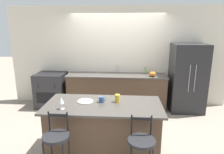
% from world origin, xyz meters
% --- Properties ---
extents(ground_plane, '(18.00, 18.00, 0.00)m').
position_xyz_m(ground_plane, '(0.00, 0.00, 0.00)').
color(ground_plane, gray).
extents(wall_back, '(6.00, 0.07, 2.70)m').
position_xyz_m(wall_back, '(0.00, 0.70, 1.35)').
color(wall_back, beige).
rests_on(wall_back, ground_plane).
extents(back_counter, '(2.63, 0.68, 0.92)m').
position_xyz_m(back_counter, '(0.00, 0.38, 0.46)').
color(back_counter, '#4C3828').
rests_on(back_counter, ground_plane).
extents(sink_faucet, '(0.02, 0.13, 0.22)m').
position_xyz_m(sink_faucet, '(0.00, 0.58, 1.05)').
color(sink_faucet, '#ADAFB5').
rests_on(sink_faucet, back_counter).
extents(kitchen_island, '(1.94, 0.92, 0.91)m').
position_xyz_m(kitchen_island, '(-0.11, -1.70, 0.46)').
color(kitchen_island, '#4C3828').
rests_on(kitchen_island, ground_plane).
extents(refrigerator, '(0.84, 0.77, 1.74)m').
position_xyz_m(refrigerator, '(1.83, 0.31, 0.87)').
color(refrigerator, '#232326').
rests_on(refrigerator, ground_plane).
extents(oven_range, '(0.78, 0.72, 0.92)m').
position_xyz_m(oven_range, '(-1.79, 0.33, 0.46)').
color(oven_range, '#28282B').
rests_on(oven_range, ground_plane).
extents(bar_stool_near, '(0.37, 0.37, 0.99)m').
position_xyz_m(bar_stool_near, '(-0.70, -2.37, 0.57)').
color(bar_stool_near, black).
rests_on(bar_stool_near, ground_plane).
extents(bar_stool_far, '(0.37, 0.37, 0.99)m').
position_xyz_m(bar_stool_far, '(0.47, -2.40, 0.57)').
color(bar_stool_far, black).
rests_on(bar_stool_far, ground_plane).
extents(dinner_plate, '(0.27, 0.27, 0.02)m').
position_xyz_m(dinner_plate, '(-0.44, -1.61, 0.92)').
color(dinner_plate, beige).
rests_on(dinner_plate, kitchen_island).
extents(wine_glass, '(0.08, 0.08, 0.19)m').
position_xyz_m(wine_glass, '(-0.74, -1.95, 1.05)').
color(wine_glass, white).
rests_on(wine_glass, kitchen_island).
extents(coffee_mug, '(0.12, 0.09, 0.10)m').
position_xyz_m(coffee_mug, '(-0.16, -1.62, 0.96)').
color(coffee_mug, '#335689').
rests_on(coffee_mug, kitchen_island).
extents(tumbler_cup, '(0.09, 0.09, 0.13)m').
position_xyz_m(tumbler_cup, '(0.11, -1.59, 0.98)').
color(tumbler_cup, gold).
rests_on(tumbler_cup, kitchen_island).
extents(pumpkin_decoration, '(0.17, 0.17, 0.15)m').
position_xyz_m(pumpkin_decoration, '(0.92, 0.22, 0.98)').
color(pumpkin_decoration, orange).
rests_on(pumpkin_decoration, back_counter).
extents(soap_bottle, '(0.05, 0.05, 0.18)m').
position_xyz_m(soap_bottle, '(0.77, 0.56, 0.99)').
color(soap_bottle, '#89B260').
rests_on(soap_bottle, back_counter).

